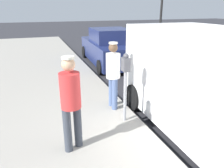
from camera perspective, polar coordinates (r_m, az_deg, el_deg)
ground_plane at (r=5.28m, az=19.14°, el=-10.27°), size 80.00×80.00×0.00m
sidewalk_slab at (r=4.28m, az=-22.87°, el=-17.28°), size 5.00×32.00×0.15m
parking_meter_near at (r=4.49m, az=3.61°, el=2.01°), size 0.14×0.18×1.52m
pedestrian_in_red at (r=3.63m, az=-10.91°, el=-3.90°), size 0.34×0.34×1.68m
pedestrian_in_white at (r=5.15m, az=0.30°, el=3.28°), size 0.34×0.36×1.64m
parked_sedan_behind at (r=10.18m, az=-0.64°, el=9.52°), size 2.08×4.46×1.65m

